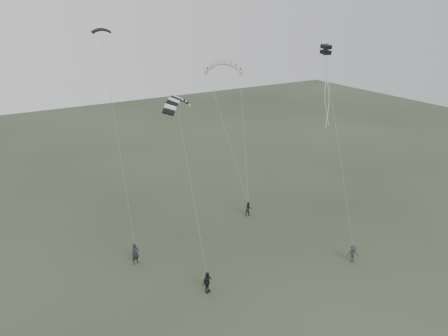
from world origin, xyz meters
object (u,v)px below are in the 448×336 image
flyer_left (135,254)px  kite_striped (177,98)px  flyer_center (207,282)px  kite_pale_large (224,62)px  flyer_right (249,209)px  kite_box (326,49)px  flyer_far (353,254)px  kite_dark_small (101,29)px

flyer_left → kite_striped: kite_striped is taller
flyer_center → kite_pale_large: 23.29m
flyer_right → kite_box: size_ratio=2.08×
flyer_far → flyer_left: bearing=175.3°
flyer_center → kite_box: kite_box is taller
flyer_far → flyer_right: bearing=129.1°
kite_pale_large → kite_striped: (-10.95, -11.82, -0.51)m
flyer_left → kite_striped: (2.94, -3.16, 13.51)m
kite_pale_large → kite_striped: bearing=-96.9°
flyer_right → flyer_center: bearing=-123.4°
flyer_left → flyer_right: size_ratio=1.22×
flyer_left → flyer_far: flyer_left is taller
kite_dark_small → kite_striped: 9.61m
kite_striped → kite_box: bearing=-43.3°
flyer_right → kite_pale_large: kite_pale_large is taller
kite_dark_small → kite_striped: (2.62, -8.16, -4.36)m
flyer_right → kite_striped: 17.96m
flyer_right → kite_pale_large: bearing=97.4°
flyer_left → kite_pale_large: bearing=20.8°
flyer_left → kite_dark_small: bearing=75.1°
flyer_right → kite_dark_small: 22.28m
flyer_far → kite_striped: (-13.03, 6.14, 13.66)m
flyer_center → flyer_far: (12.67, -2.72, -0.08)m
kite_dark_small → kite_pale_large: kite_dark_small is taller
flyer_right → kite_box: 17.81m
flyer_far → kite_box: (0.32, 5.57, 16.40)m
flyer_right → kite_pale_large: (0.74, 6.24, 14.19)m
kite_pale_large → kite_striped: 16.12m
flyer_right → kite_pale_large: size_ratio=0.36×
flyer_left → flyer_center: flyer_left is taller
flyer_left → flyer_center: (3.31, -6.57, -0.07)m
flyer_left → flyer_far: bearing=-41.4°
kite_striped → kite_box: (13.35, -0.57, 2.74)m
flyer_center → kite_box: 21.04m
flyer_far → kite_striped: kite_striped is taller
kite_box → kite_striped: bearing=-178.4°
flyer_right → flyer_far: 12.05m
flyer_far → kite_box: kite_box is taller
flyer_left → kite_box: size_ratio=2.54×
flyer_left → kite_box: (16.29, -3.73, 16.25)m
flyer_center → kite_dark_small: 21.55m
flyer_right → flyer_far: bearing=-62.2°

